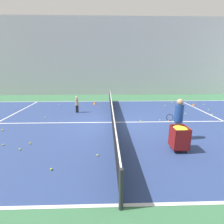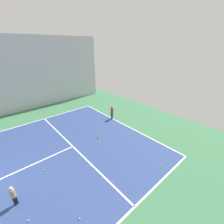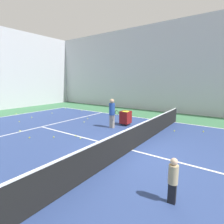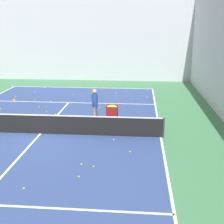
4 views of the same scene
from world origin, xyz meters
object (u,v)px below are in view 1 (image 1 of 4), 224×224
(tennis_net, at_px, (112,113))
(training_cone_0, at_px, (194,104))
(ball_cart, at_px, (180,134))
(training_cone_1, at_px, (95,103))
(child_midcourt, at_px, (77,103))
(coach_at_net, at_px, (179,117))

(tennis_net, distance_m, training_cone_0, 7.67)
(ball_cart, height_order, training_cone_1, ball_cart)
(training_cone_0, bearing_deg, child_midcourt, -78.46)
(child_midcourt, height_order, training_cone_0, child_midcourt)
(coach_at_net, xyz_separation_m, ball_cart, (1.01, -0.33, -0.35))
(coach_at_net, distance_m, child_midcourt, 6.72)
(tennis_net, relative_size, ball_cart, 13.23)
(coach_at_net, relative_size, ball_cart, 1.89)
(training_cone_0, height_order, training_cone_1, training_cone_1)
(child_midcourt, relative_size, training_cone_0, 5.12)
(ball_cart, bearing_deg, tennis_net, -145.20)
(ball_cart, relative_size, training_cone_1, 3.37)
(ball_cart, bearing_deg, coach_at_net, 161.86)
(child_midcourt, height_order, ball_cart, child_midcourt)
(coach_at_net, relative_size, child_midcourt, 1.58)
(child_midcourt, height_order, training_cone_1, child_midcourt)
(tennis_net, relative_size, training_cone_0, 56.44)
(tennis_net, xyz_separation_m, child_midcourt, (-2.19, -2.26, 0.12))
(training_cone_0, relative_size, training_cone_1, 0.79)
(child_midcourt, bearing_deg, ball_cart, -54.04)
(tennis_net, relative_size, child_midcourt, 11.03)
(training_cone_0, bearing_deg, training_cone_1, -95.43)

